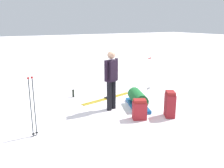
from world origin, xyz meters
name	(u,v)px	position (x,y,z in m)	size (l,w,h in m)	color
ground_plane	(112,106)	(0.00, 0.00, 0.00)	(80.00, 80.00, 0.00)	white
skier_standing	(111,77)	(0.13, 0.20, 0.95)	(0.53, 0.34, 1.70)	black
ski_pair_near	(107,98)	(-0.22, -0.72, 0.01)	(1.96, 0.58, 0.05)	gold
backpack_large_dark	(170,104)	(-0.96, 1.45, 0.35)	(0.38, 0.43, 0.71)	maroon
backpack_bright	(140,110)	(-0.16, 1.19, 0.26)	(0.43, 0.39, 0.54)	maroon
ski_poles_planted_near	(149,72)	(-2.09, -0.93, 0.68)	(0.16, 0.10, 1.22)	#B4BCBC
ski_poles_planted_far	(32,104)	(2.45, 0.84, 0.75)	(0.15, 0.09, 1.36)	black
gear_sled	(138,100)	(-0.65, 0.41, 0.22)	(0.87, 1.39, 0.49)	#12518E
thermos_bottle	(73,93)	(0.70, -1.44, 0.13)	(0.07, 0.07, 0.26)	black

